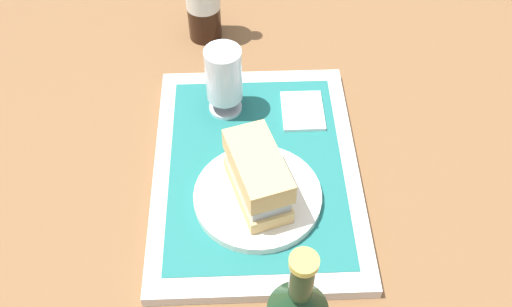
% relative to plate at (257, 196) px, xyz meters
% --- Properties ---
extents(ground_plane, '(3.00, 3.00, 0.00)m').
position_rel_plate_xyz_m(ground_plane, '(0.06, -0.00, -0.03)').
color(ground_plane, brown).
extents(tray, '(0.44, 0.32, 0.02)m').
position_rel_plate_xyz_m(tray, '(0.06, -0.00, -0.02)').
color(tray, silver).
rests_on(tray, ground_plane).
extents(placemat, '(0.38, 0.27, 0.00)m').
position_rel_plate_xyz_m(placemat, '(0.06, -0.00, -0.01)').
color(placemat, '#1E6B66').
rests_on(placemat, tray).
extents(plate, '(0.19, 0.19, 0.01)m').
position_rel_plate_xyz_m(plate, '(0.00, 0.00, 0.00)').
color(plate, silver).
rests_on(plate, placemat).
extents(sandwich, '(0.14, 0.10, 0.08)m').
position_rel_plate_xyz_m(sandwich, '(0.00, 0.00, 0.05)').
color(sandwich, tan).
rests_on(sandwich, plate).
extents(beer_glass, '(0.06, 0.06, 0.12)m').
position_rel_plate_xyz_m(beer_glass, '(0.19, 0.05, 0.06)').
color(beer_glass, silver).
rests_on(beer_glass, placemat).
extents(napkin_folded, '(0.09, 0.07, 0.01)m').
position_rel_plate_xyz_m(napkin_folded, '(0.18, -0.08, -0.00)').
color(napkin_folded, white).
rests_on(napkin_folded, placemat).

